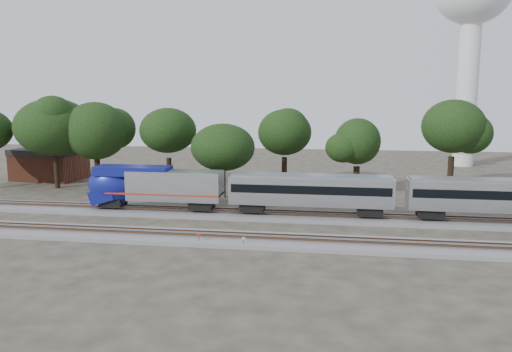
{
  "coord_description": "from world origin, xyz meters",
  "views": [
    {
      "loc": [
        13.69,
        -48.92,
        13.72
      ],
      "look_at": [
        5.4,
        5.0,
        4.88
      ],
      "focal_mm": 35.0,
      "sensor_mm": 36.0,
      "label": 1
    }
  ],
  "objects": [
    {
      "name": "ground",
      "position": [
        0.0,
        0.0,
        0.0
      ],
      "size": [
        160.0,
        160.0,
        0.0
      ],
      "primitive_type": "plane",
      "color": "#383328",
      "rests_on": "ground"
    },
    {
      "name": "brick_building",
      "position": [
        -32.32,
        26.32,
        2.57
      ],
      "size": [
        11.32,
        8.53,
        5.1
      ],
      "rotation": [
        0.0,
        0.0,
        -0.1
      ],
      "color": "brown",
      "rests_on": "ground"
    },
    {
      "name": "tree_4",
      "position": [
        -0.8,
        16.13,
        6.82
      ],
      "size": [
        6.95,
        6.95,
        9.8
      ],
      "color": "black",
      "rests_on": "ground"
    },
    {
      "name": "train",
      "position": [
        31.05,
        6.0,
        3.31
      ],
      "size": [
        93.97,
        3.24,
        4.78
      ],
      "color": "silver",
      "rests_on": "ground"
    },
    {
      "name": "tree_2",
      "position": [
        -20.46,
        19.36,
        8.59
      ],
      "size": [
        8.75,
        8.75,
        12.34
      ],
      "color": "black",
      "rests_on": "ground"
    },
    {
      "name": "water_tower",
      "position": [
        39.11,
        53.55,
        28.58
      ],
      "size": [
        13.94,
        13.94,
        38.58
      ],
      "color": "silver",
      "rests_on": "ground"
    },
    {
      "name": "tree_5",
      "position": [
        6.56,
        25.78,
        8.21
      ],
      "size": [
        8.37,
        8.37,
        11.8
      ],
      "color": "black",
      "rests_on": "ground"
    },
    {
      "name": "tree_7",
      "position": [
        30.62,
        25.42,
        9.35
      ],
      "size": [
        9.52,
        9.52,
        13.42
      ],
      "color": "black",
      "rests_on": "ground"
    },
    {
      "name": "tree_1",
      "position": [
        -26.88,
        19.18,
        9.05
      ],
      "size": [
        9.21,
        9.21,
        12.99
      ],
      "color": "black",
      "rests_on": "ground"
    },
    {
      "name": "tree_3",
      "position": [
        -9.8,
        20.32,
        8.69
      ],
      "size": [
        8.85,
        8.85,
        12.48
      ],
      "color": "black",
      "rests_on": "ground"
    },
    {
      "name": "tree_6",
      "position": [
        17.07,
        20.16,
        7.5
      ],
      "size": [
        7.64,
        7.64,
        10.78
      ],
      "color": "black",
      "rests_on": "ground"
    },
    {
      "name": "track_near",
      "position": [
        0.0,
        -4.0,
        0.21
      ],
      "size": [
        160.0,
        5.0,
        0.73
      ],
      "color": "slate",
      "rests_on": "ground"
    },
    {
      "name": "switch_stand_red",
      "position": [
        1.68,
        -5.61,
        0.71
      ],
      "size": [
        0.35,
        0.13,
        1.11
      ],
      "rotation": [
        0.0,
        0.0,
        -0.3
      ],
      "color": "#512D19",
      "rests_on": "ground"
    },
    {
      "name": "switch_stand_white",
      "position": [
        5.92,
        -5.83,
        0.65
      ],
      "size": [
        0.32,
        0.12,
        1.02
      ],
      "rotation": [
        0.0,
        0.0,
        0.27
      ],
      "color": "#512D19",
      "rests_on": "ground"
    },
    {
      "name": "track_far",
      "position": [
        0.0,
        6.0,
        0.21
      ],
      "size": [
        160.0,
        5.0,
        0.73
      ],
      "color": "slate",
      "rests_on": "ground"
    },
    {
      "name": "switch_lever",
      "position": [
        6.78,
        -5.79,
        0.15
      ],
      "size": [
        0.58,
        0.48,
        0.3
      ],
      "primitive_type": "cube",
      "rotation": [
        0.0,
        0.0,
        0.43
      ],
      "color": "#512D19",
      "rests_on": "ground"
    }
  ]
}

